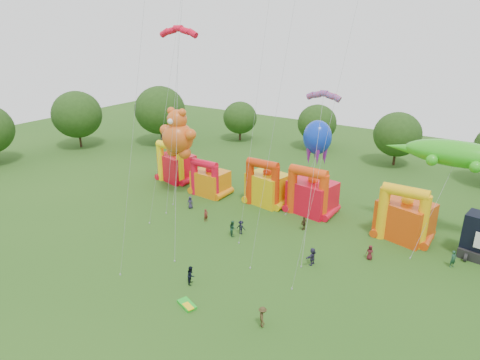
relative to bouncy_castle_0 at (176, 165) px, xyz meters
The scene contains 23 objects.
ground 34.02m from the bouncy_castle_0, 54.37° to the right, with size 160.00×160.00×0.00m, color #255016.
tree_ring 32.97m from the bouncy_castle_0, 55.41° to the right, with size 122.23×124.32×12.07m.
bouncy_castle_0 is the anchor object (origin of this frame).
bouncy_castle_1 8.38m from the bouncy_castle_0, 12.48° to the right, with size 5.13×4.22×5.64m.
bouncy_castle_2 17.01m from the bouncy_castle_0, ahead, with size 5.83×4.99×6.81m.
bouncy_castle_3 23.55m from the bouncy_castle_0, ahead, with size 6.41×5.48×6.81m.
bouncy_castle_4 35.81m from the bouncy_castle_0, ahead, with size 6.68×5.87×7.05m.
teddy_bear_kite 9.22m from the bouncy_castle_0, 44.51° to the right, with size 6.23×5.43×13.29m.
gecko_kite 39.58m from the bouncy_castle_0, ahead, with size 14.67×10.27×11.99m.
octopus_kite 22.62m from the bouncy_castle_0, ahead, with size 3.95×9.03×11.80m.
parafoil_kites 22.71m from the bouncy_castle_0, 38.69° to the right, with size 22.03×15.04×30.89m.
diamond_kites 28.16m from the bouncy_castle_0, 33.96° to the right, with size 24.42×18.82×43.93m.
folded_kite_bundle 33.52m from the bouncy_castle_0, 47.19° to the right, with size 2.22×1.64×0.31m.
spectator_0 11.92m from the bouncy_castle_0, 39.41° to the right, with size 0.85×0.55×1.74m, color #28243C.
spectator_1 16.57m from the bouncy_castle_0, 35.45° to the right, with size 0.62×0.41×1.71m, color maroon.
spectator_2 21.58m from the bouncy_castle_0, 30.51° to the right, with size 0.96×0.75×1.97m, color #1A422B.
spectator_3 21.65m from the bouncy_castle_0, 27.60° to the right, with size 1.14×0.65×1.76m, color black.
spectator_4 25.61m from the bouncy_castle_0, 10.93° to the right, with size 1.05×0.44×1.79m, color #3C2A18.
spectator_5 31.59m from the bouncy_castle_0, 21.81° to the right, with size 1.82×0.58×1.96m, color #2D2944.
spectator_6 34.93m from the bouncy_castle_0, 12.11° to the right, with size 0.82×0.54×1.69m, color #4E161B.
spectator_7 42.13m from the bouncy_castle_0, ahead, with size 0.69×0.45×1.90m, color #1B452D.
spectator_8 29.95m from the bouncy_castle_0, 46.01° to the right, with size 0.94×0.73×1.93m, color black.
spectator_9 37.82m from the bouncy_castle_0, 37.76° to the right, with size 1.24×0.71×1.92m, color #3E3118.
Camera 1 is at (24.83, -21.52, 24.44)m, focal length 32.00 mm.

